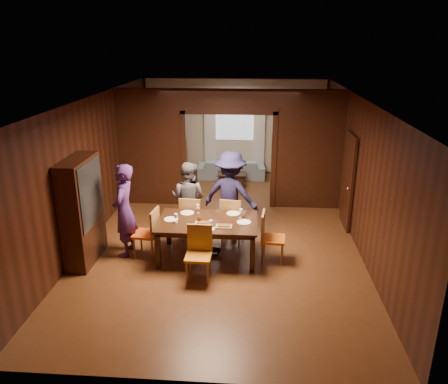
# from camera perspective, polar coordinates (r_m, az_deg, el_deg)

# --- Properties ---
(floor) EXTENTS (9.00, 9.00, 0.00)m
(floor) POSITION_cam_1_polar(r_m,az_deg,el_deg) (9.68, 0.02, -5.07)
(floor) COLOR #593319
(floor) RESTS_ON ground
(ceiling) EXTENTS (5.50, 9.00, 0.02)m
(ceiling) POSITION_cam_1_polar(r_m,az_deg,el_deg) (8.87, 0.02, 12.21)
(ceiling) COLOR silver
(ceiling) RESTS_ON room_walls
(room_walls) EXTENTS (5.52, 9.01, 2.90)m
(room_walls) POSITION_cam_1_polar(r_m,az_deg,el_deg) (10.98, 0.74, 6.24)
(room_walls) COLOR black
(room_walls) RESTS_ON floor
(person_purple) EXTENTS (0.45, 0.67, 1.83)m
(person_purple) POSITION_cam_1_polar(r_m,az_deg,el_deg) (8.56, -12.91, -2.36)
(person_purple) COLOR #432265
(person_purple) RESTS_ON floor
(person_grey) EXTENTS (0.94, 0.83, 1.62)m
(person_grey) POSITION_cam_1_polar(r_m,az_deg,el_deg) (9.25, -4.68, -0.91)
(person_grey) COLOR #54535B
(person_grey) RESTS_ON floor
(person_navy) EXTENTS (1.35, 1.02, 1.85)m
(person_navy) POSITION_cam_1_polar(r_m,az_deg,el_deg) (9.12, 0.89, -0.37)
(person_navy) COLOR #191638
(person_navy) RESTS_ON floor
(sofa) EXTENTS (2.03, 0.86, 0.58)m
(sofa) POSITION_cam_1_polar(r_m,az_deg,el_deg) (13.19, 0.96, 3.08)
(sofa) COLOR #839AAC
(sofa) RESTS_ON floor
(serving_bowl) EXTENTS (0.30, 0.30, 0.07)m
(serving_bowl) POSITION_cam_1_polar(r_m,az_deg,el_deg) (8.36, -1.41, -3.24)
(serving_bowl) COLOR black
(serving_bowl) RESTS_ON dining_table
(dining_table) EXTENTS (1.88, 1.17, 0.76)m
(dining_table) POSITION_cam_1_polar(r_m,az_deg,el_deg) (8.43, -2.13, -6.15)
(dining_table) COLOR black
(dining_table) RESTS_ON floor
(coffee_table) EXTENTS (0.80, 0.50, 0.40)m
(coffee_table) POSITION_cam_1_polar(r_m,az_deg,el_deg) (12.43, 1.05, 1.59)
(coffee_table) COLOR black
(coffee_table) RESTS_ON floor
(chair_left) EXTENTS (0.49, 0.49, 0.97)m
(chair_left) POSITION_cam_1_polar(r_m,az_deg,el_deg) (8.57, -10.19, -5.23)
(chair_left) COLOR #DD5014
(chair_left) RESTS_ON floor
(chair_right) EXTENTS (0.48, 0.48, 0.97)m
(chair_right) POSITION_cam_1_polar(r_m,az_deg,el_deg) (8.30, 6.44, -5.89)
(chair_right) COLOR orange
(chair_right) RESTS_ON floor
(chair_far_l) EXTENTS (0.48, 0.48, 0.97)m
(chair_far_l) POSITION_cam_1_polar(r_m,az_deg,el_deg) (9.15, -4.17, -3.33)
(chair_far_l) COLOR red
(chair_far_l) RESTS_ON floor
(chair_far_r) EXTENTS (0.50, 0.50, 0.97)m
(chair_far_r) POSITION_cam_1_polar(r_m,az_deg,el_deg) (9.06, 1.08, -3.51)
(chair_far_r) COLOR orange
(chair_far_r) RESTS_ON floor
(chair_near) EXTENTS (0.45, 0.45, 0.97)m
(chair_near) POSITION_cam_1_polar(r_m,az_deg,el_deg) (7.63, -3.37, -8.19)
(chair_near) COLOR orange
(chair_near) RESTS_ON floor
(hutch) EXTENTS (0.40, 1.20, 2.00)m
(hutch) POSITION_cam_1_polar(r_m,az_deg,el_deg) (8.50, -18.04, -2.38)
(hutch) COLOR black
(hutch) RESTS_ON floor
(door_right) EXTENTS (0.06, 0.90, 2.10)m
(door_right) POSITION_cam_1_polar(r_m,az_deg,el_deg) (9.96, 15.92, 1.35)
(door_right) COLOR black
(door_right) RESTS_ON floor
(window_far) EXTENTS (1.20, 0.03, 1.30)m
(window_far) POSITION_cam_1_polar(r_m,az_deg,el_deg) (13.44, 1.41, 9.55)
(window_far) COLOR silver
(window_far) RESTS_ON back_wall
(curtain_left) EXTENTS (0.35, 0.06, 2.40)m
(curtain_left) POSITION_cam_1_polar(r_m,az_deg,el_deg) (13.54, -1.81, 7.69)
(curtain_left) COLOR white
(curtain_left) RESTS_ON back_wall
(curtain_right) EXTENTS (0.35, 0.06, 2.40)m
(curtain_right) POSITION_cam_1_polar(r_m,az_deg,el_deg) (13.47, 4.60, 7.57)
(curtain_right) COLOR white
(curtain_right) RESTS_ON back_wall
(plate_left) EXTENTS (0.27, 0.27, 0.01)m
(plate_left) POSITION_cam_1_polar(r_m,az_deg,el_deg) (8.38, -6.93, -3.56)
(plate_left) COLOR white
(plate_left) RESTS_ON dining_table
(plate_far_l) EXTENTS (0.27, 0.27, 0.01)m
(plate_far_l) POSITION_cam_1_polar(r_m,az_deg,el_deg) (8.65, -4.82, -2.72)
(plate_far_l) COLOR white
(plate_far_l) RESTS_ON dining_table
(plate_far_r) EXTENTS (0.27, 0.27, 0.01)m
(plate_far_r) POSITION_cam_1_polar(r_m,az_deg,el_deg) (8.59, 1.22, -2.82)
(plate_far_r) COLOR white
(plate_far_r) RESTS_ON dining_table
(plate_right) EXTENTS (0.27, 0.27, 0.01)m
(plate_right) POSITION_cam_1_polar(r_m,az_deg,el_deg) (8.20, 2.62, -3.95)
(plate_right) COLOR silver
(plate_right) RESTS_ON dining_table
(plate_near) EXTENTS (0.27, 0.27, 0.01)m
(plate_near) POSITION_cam_1_polar(r_m,az_deg,el_deg) (7.92, -2.18, -4.83)
(plate_near) COLOR silver
(plate_near) RESTS_ON dining_table
(platter_a) EXTENTS (0.30, 0.20, 0.04)m
(platter_a) POSITION_cam_1_polar(r_m,az_deg,el_deg) (8.14, -2.77, -4.04)
(platter_a) COLOR slate
(platter_a) RESTS_ON dining_table
(platter_b) EXTENTS (0.30, 0.20, 0.04)m
(platter_b) POSITION_cam_1_polar(r_m,az_deg,el_deg) (8.01, -0.03, -4.44)
(platter_b) COLOR gray
(platter_b) RESTS_ON dining_table
(wineglass_left) EXTENTS (0.08, 0.08, 0.18)m
(wineglass_left) POSITION_cam_1_polar(r_m,az_deg,el_deg) (8.20, -6.28, -3.41)
(wineglass_left) COLOR silver
(wineglass_left) RESTS_ON dining_table
(wineglass_far) EXTENTS (0.08, 0.08, 0.18)m
(wineglass_far) POSITION_cam_1_polar(r_m,az_deg,el_deg) (8.61, -3.43, -2.18)
(wineglass_far) COLOR silver
(wineglass_far) RESTS_ON dining_table
(wineglass_right) EXTENTS (0.08, 0.08, 0.18)m
(wineglass_right) POSITION_cam_1_polar(r_m,az_deg,el_deg) (8.37, 2.22, -2.81)
(wineglass_right) COLOR white
(wineglass_right) RESTS_ON dining_table
(tumbler) EXTENTS (0.07, 0.07, 0.14)m
(tumbler) POSITION_cam_1_polar(r_m,az_deg,el_deg) (7.96, -1.75, -4.19)
(tumbler) COLOR silver
(tumbler) RESTS_ON dining_table
(condiment_jar) EXTENTS (0.08, 0.08, 0.11)m
(condiment_jar) POSITION_cam_1_polar(r_m,az_deg,el_deg) (8.21, -3.24, -3.58)
(condiment_jar) COLOR #4D2512
(condiment_jar) RESTS_ON dining_table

